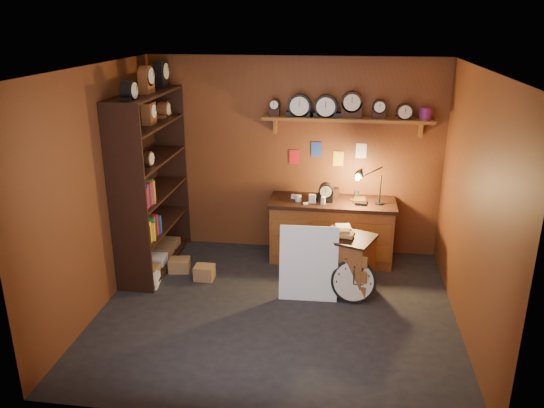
{
  "coord_description": "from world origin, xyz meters",
  "views": [
    {
      "loc": [
        0.69,
        -5.26,
        3.18
      ],
      "look_at": [
        -0.1,
        0.35,
        1.17
      ],
      "focal_mm": 35.0,
      "sensor_mm": 36.0,
      "label": 1
    }
  ],
  "objects_px": {
    "big_round_clock": "(353,281)",
    "shelving_unit": "(149,175)",
    "workbench": "(331,227)",
    "low_cabinet": "(346,261)"
  },
  "relations": [
    {
      "from": "shelving_unit",
      "to": "workbench",
      "type": "height_order",
      "value": "shelving_unit"
    },
    {
      "from": "low_cabinet",
      "to": "shelving_unit",
      "type": "bearing_deg",
      "value": -166.12
    },
    {
      "from": "low_cabinet",
      "to": "workbench",
      "type": "bearing_deg",
      "value": 125.41
    },
    {
      "from": "big_round_clock",
      "to": "shelving_unit",
      "type": "bearing_deg",
      "value": 166.6
    },
    {
      "from": "shelving_unit",
      "to": "workbench",
      "type": "relative_size",
      "value": 1.53
    },
    {
      "from": "workbench",
      "to": "low_cabinet",
      "type": "height_order",
      "value": "workbench"
    },
    {
      "from": "shelving_unit",
      "to": "big_round_clock",
      "type": "bearing_deg",
      "value": -13.4
    },
    {
      "from": "shelving_unit",
      "to": "workbench",
      "type": "bearing_deg",
      "value": 11.88
    },
    {
      "from": "workbench",
      "to": "low_cabinet",
      "type": "distance_m",
      "value": 0.89
    },
    {
      "from": "low_cabinet",
      "to": "big_round_clock",
      "type": "xyz_separation_m",
      "value": [
        0.1,
        -0.27,
        -0.13
      ]
    }
  ]
}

